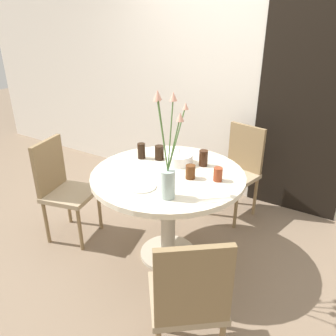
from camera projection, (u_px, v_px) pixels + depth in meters
ground_plane at (168, 254)px, 2.81m from camera, size 16.00×16.00×0.00m
wall_back at (239, 78)px, 3.32m from camera, size 8.00×0.05×2.60m
doorway_panel at (304, 114)px, 3.08m from camera, size 0.90×0.01×2.05m
dining_table at (168, 189)px, 2.55m from camera, size 1.17×1.17×0.77m
chair_left_flank at (239, 166)px, 3.23m from camera, size 0.48×0.48×0.91m
chair_right_flank at (62, 184)px, 2.88m from camera, size 0.49×0.49×0.91m
chair_near_front at (189, 297)px, 1.71m from camera, size 0.56×0.56×0.91m
birthday_cake at (179, 159)px, 2.64m from camera, size 0.22×0.22×0.13m
flower_vase at (168, 164)px, 2.06m from camera, size 0.24×0.30×0.72m
side_plate at (142, 186)px, 2.28m from camera, size 0.20×0.20×0.01m
drink_glass_0 at (218, 174)px, 2.35m from camera, size 0.07×0.07×0.10m
drink_glass_1 at (203, 158)px, 2.59m from camera, size 0.07×0.07×0.13m
drink_glass_2 at (190, 172)px, 2.39m from camera, size 0.07×0.07×0.10m
drink_glass_3 at (141, 151)px, 2.73m from camera, size 0.06×0.06×0.13m
drink_glass_4 at (159, 153)px, 2.71m from camera, size 0.08×0.08×0.12m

